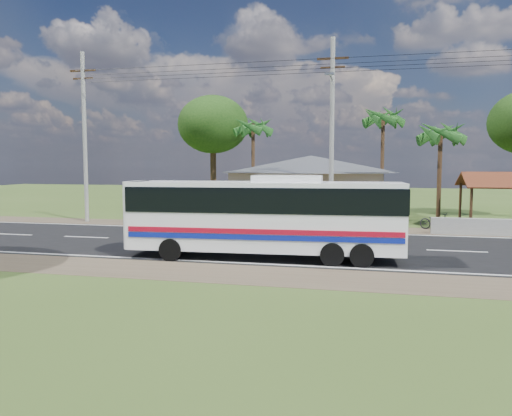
{
  "coord_description": "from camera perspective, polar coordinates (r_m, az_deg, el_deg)",
  "views": [
    {
      "loc": [
        5.44,
        -22.81,
        3.78
      ],
      "look_at": [
        -0.21,
        1.0,
        1.63
      ],
      "focal_mm": 35.0,
      "sensor_mm": 36.0,
      "label": 1
    }
  ],
  "objects": [
    {
      "name": "palm_near",
      "position": [
        34.11,
        20.36,
        7.96
      ],
      "size": [
        2.8,
        2.8,
        6.7
      ],
      "color": "#47301E",
      "rests_on": "ground"
    },
    {
      "name": "motorcycle",
      "position": [
        30.56,
        19.89,
        -1.45
      ],
      "size": [
        1.98,
        1.38,
        0.99
      ],
      "primitive_type": "imported",
      "rotation": [
        0.0,
        0.0,
        1.14
      ],
      "color": "black",
      "rests_on": "ground"
    },
    {
      "name": "palm_far",
      "position": [
        40.05,
        -0.34,
        9.18
      ],
      "size": [
        2.8,
        2.8,
        7.7
      ],
      "color": "#47301E",
      "rests_on": "ground"
    },
    {
      "name": "palm_mid",
      "position": [
        38.47,
        14.34,
        9.91
      ],
      "size": [
        2.8,
        2.8,
        8.2
      ],
      "color": "#47301E",
      "rests_on": "ground"
    },
    {
      "name": "concrete_barrier",
      "position": [
        29.35,
        26.17,
        -2.0
      ],
      "size": [
        7.0,
        0.3,
        0.9
      ],
      "primitive_type": "cube",
      "color": "#9E9E99",
      "rests_on": "ground"
    },
    {
      "name": "utility_poles",
      "position": [
        29.5,
        8.01,
        8.84
      ],
      "size": [
        32.8,
        2.22,
        11.0
      ],
      "color": "#9E9E99",
      "rests_on": "ground"
    },
    {
      "name": "road",
      "position": [
        23.75,
        -0.07,
        -4.11
      ],
      "size": [
        120.0,
        16.0,
        0.03
      ],
      "color": "black",
      "rests_on": "ground"
    },
    {
      "name": "coach_bus",
      "position": [
        19.78,
        1.04,
        -0.39
      ],
      "size": [
        10.91,
        2.96,
        3.35
      ],
      "rotation": [
        0.0,
        0.0,
        0.06
      ],
      "color": "white",
      "rests_on": "ground"
    },
    {
      "name": "tree_behind_house",
      "position": [
        43.1,
        -4.94,
        9.45
      ],
      "size": [
        6.0,
        6.0,
        9.61
      ],
      "color": "#47301E",
      "rests_on": "ground"
    },
    {
      "name": "waiting_shed",
      "position": [
        32.23,
        26.93,
        2.62
      ],
      "size": [
        5.2,
        4.48,
        3.35
      ],
      "color": "#3C2715",
      "rests_on": "ground"
    },
    {
      "name": "house",
      "position": [
        36.1,
        6.28,
        3.19
      ],
      "size": [
        12.4,
        10.0,
        5.0
      ],
      "color": "tan",
      "rests_on": "ground"
    },
    {
      "name": "ground",
      "position": [
        23.75,
        -0.07,
        -4.13
      ],
      "size": [
        120.0,
        120.0,
        0.0
      ],
      "primitive_type": "plane",
      "color": "#354E1C",
      "rests_on": "ground"
    }
  ]
}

